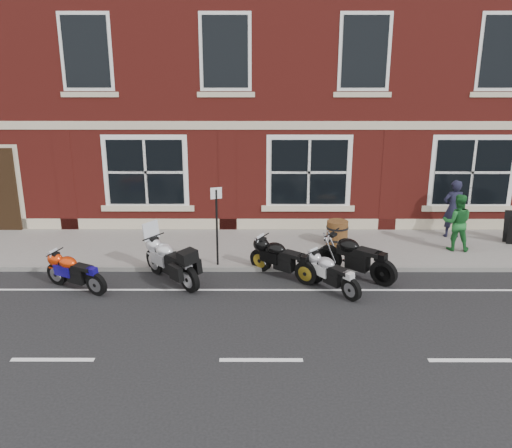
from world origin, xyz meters
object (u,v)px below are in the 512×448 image
at_px(parking_sign, 217,221).
at_px(moto_sport_black, 282,258).
at_px(moto_sport_red, 75,271).
at_px(moto_naked_black, 355,255).
at_px(moto_touring_silver, 171,259).
at_px(moto_sport_silver, 332,272).
at_px(pedestrian_right, 457,222).
at_px(pedestrian_left, 453,209).
at_px(barrel_planter, 337,233).

bearing_deg(parking_sign, moto_sport_black, -36.17).
relative_size(moto_sport_red, moto_naked_black, 0.93).
xyz_separation_m(moto_sport_red, parking_sign, (3.38, 1.30, 0.86)).
height_order(moto_touring_silver, moto_naked_black, moto_touring_silver).
bearing_deg(parking_sign, moto_touring_silver, -163.16).
xyz_separation_m(moto_sport_silver, parking_sign, (-2.87, 1.36, 0.87)).
distance_m(moto_sport_red, moto_sport_black, 5.13).
bearing_deg(moto_sport_red, pedestrian_right, -47.62).
xyz_separation_m(moto_touring_silver, moto_naked_black, (4.67, 0.29, -0.00)).
relative_size(moto_naked_black, pedestrian_right, 1.13).
distance_m(moto_touring_silver, parking_sign, 1.57).
bearing_deg(parking_sign, pedestrian_right, -9.09).
height_order(moto_sport_red, pedestrian_left, pedestrian_left).
distance_m(moto_sport_black, moto_naked_black, 1.86).
distance_m(moto_touring_silver, moto_sport_red, 2.32).
height_order(moto_naked_black, pedestrian_right, pedestrian_right).
relative_size(moto_sport_black, pedestrian_right, 1.04).
distance_m(pedestrian_left, pedestrian_right, 1.16).
bearing_deg(moto_sport_black, pedestrian_left, -24.05).
distance_m(moto_sport_red, moto_naked_black, 6.98).
height_order(moto_touring_silver, moto_sport_red, moto_touring_silver).
bearing_deg(pedestrian_right, barrel_planter, 4.51).
bearing_deg(moto_sport_black, pedestrian_right, -33.64).
distance_m(moto_sport_silver, pedestrian_right, 4.61).
height_order(moto_naked_black, barrel_planter, moto_naked_black).
relative_size(moto_sport_silver, pedestrian_right, 0.95).
height_order(moto_touring_silver, moto_sport_black, moto_touring_silver).
relative_size(moto_sport_silver, pedestrian_left, 0.88).
xyz_separation_m(moto_touring_silver, moto_sport_silver, (3.98, -0.56, -0.11)).
xyz_separation_m(moto_touring_silver, barrel_planter, (4.49, 2.39, -0.11)).
bearing_deg(barrel_planter, pedestrian_left, 11.49).
bearing_deg(moto_naked_black, moto_sport_red, 136.20).
xyz_separation_m(moto_sport_silver, pedestrian_right, (3.82, 2.54, 0.46)).
bearing_deg(pedestrian_right, moto_touring_silver, 25.82).
relative_size(moto_sport_black, barrel_planter, 2.38).
bearing_deg(moto_sport_silver, moto_sport_red, 142.31).
bearing_deg(moto_touring_silver, pedestrian_right, -27.33).
relative_size(moto_sport_red, parking_sign, 0.81).
bearing_deg(parking_sign, barrel_planter, 6.06).
relative_size(moto_sport_black, moto_naked_black, 0.92).
bearing_deg(moto_sport_silver, pedestrian_left, 4.94).
bearing_deg(moto_sport_silver, moto_sport_black, 107.21).
relative_size(moto_sport_red, barrel_planter, 2.39).
xyz_separation_m(moto_sport_silver, barrel_planter, (0.52, 2.95, -0.00)).
bearing_deg(parking_sign, moto_naked_black, -27.34).
xyz_separation_m(moto_sport_red, barrel_planter, (6.76, 2.88, -0.01)).
xyz_separation_m(pedestrian_left, barrel_planter, (-3.56, -0.72, -0.53)).
relative_size(moto_sport_red, pedestrian_left, 0.97).
relative_size(moto_naked_black, pedestrian_left, 1.04).
distance_m(moto_touring_silver, pedestrian_left, 8.64).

